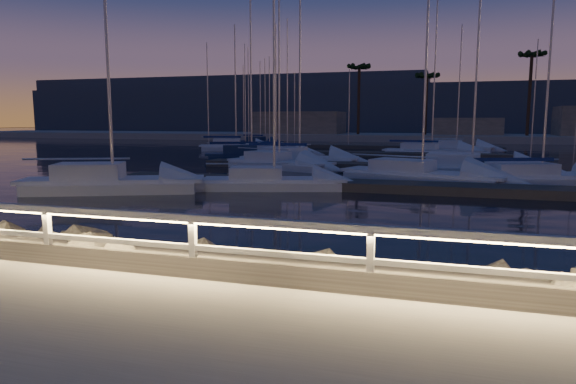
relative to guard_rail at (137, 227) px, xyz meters
name	(u,v)px	position (x,y,z in m)	size (l,w,h in m)	color
ground	(143,271)	(0.07, 0.00, -0.77)	(400.00, 400.00, 0.00)	#ADA79C
harbor_water	(375,168)	(0.07, 31.22, -1.74)	(400.00, 440.00, 0.60)	black
guard_rail	(137,227)	(0.00, 0.00, 0.00)	(44.11, 0.12, 1.06)	silver
riprap	(200,263)	(0.51, 1.34, -0.96)	(35.78, 2.97, 1.38)	slate
floating_docks	(377,159)	(0.07, 32.50, -1.17)	(22.00, 36.00, 0.40)	#554E46
far_shore	(411,135)	(-0.06, 74.05, -0.48)	(160.00, 14.00, 5.20)	#ADA79C
palm_left	(359,70)	(-7.93, 72.00, 9.36)	(3.00, 3.00, 11.20)	#442F1F
palm_center	(427,78)	(2.07, 73.00, 8.01)	(3.00, 3.00, 9.70)	#442F1F
palm_right	(532,59)	(16.07, 72.00, 10.26)	(3.00, 3.00, 12.20)	#442F1F
distant_hills	(344,112)	(-22.06, 133.69, 3.96)	(230.00, 37.50, 18.00)	#374155
sailboat_a	(108,182)	(-9.36, 11.91, -0.90)	(8.14, 5.18, 13.60)	silver
sailboat_b	(270,181)	(-2.70, 14.99, -0.98)	(6.89, 3.73, 11.32)	silver
sailboat_c	(468,167)	(6.43, 24.84, -0.93)	(8.61, 3.21, 14.30)	silver
sailboat_d	(537,176)	(9.57, 20.51, -0.96)	(8.54, 4.99, 13.97)	silver
sailboat_e	(249,155)	(-9.86, 30.61, -0.93)	(7.51, 4.90, 12.59)	navy
sailboat_f	(296,158)	(-5.19, 28.01, -0.91)	(8.55, 3.27, 14.23)	silver
sailboat_g	(277,162)	(-5.65, 24.88, -0.96)	(7.95, 4.72, 13.06)	silver
sailboat_h	(418,174)	(3.76, 19.99, -0.95)	(8.84, 5.00, 14.44)	silver
sailboat_i	(234,146)	(-16.14, 42.38, -0.92)	(7.84, 4.43, 12.97)	silver
sailboat_j	(274,152)	(-9.58, 35.97, -0.97)	(7.01, 3.29, 11.53)	silver
sailboat_k	(454,147)	(6.01, 48.72, -0.96)	(7.84, 3.74, 12.84)	silver
sailboat_l	(429,151)	(3.70, 40.30, -0.95)	(8.78, 3.73, 14.40)	silver
sailboat_m	(260,142)	(-17.97, 55.05, -0.97)	(6.44, 3.50, 10.64)	navy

